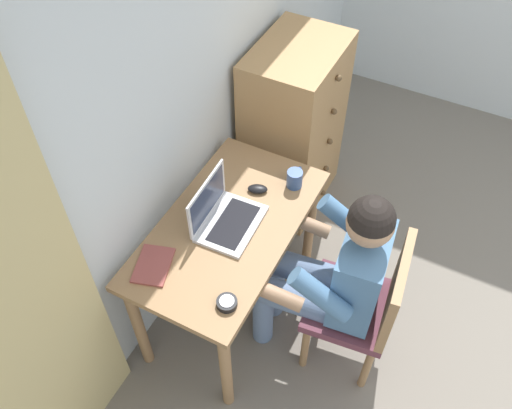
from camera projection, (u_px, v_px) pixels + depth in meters
The scene contains 11 objects.
wall_back at pixel (184, 82), 2.48m from camera, with size 4.80×0.05×2.50m, color silver.
curtain_panel at pixel (20, 298), 1.85m from camera, with size 0.57×0.03×2.28m, color #CCB77A.
desk at pixel (229, 240), 2.66m from camera, with size 1.10×0.61×0.74m.
dresser at pixel (293, 129), 3.30m from camera, with size 0.63×0.48×1.13m.
chair at pixel (366, 304), 2.59m from camera, with size 0.46×0.45×0.87m.
person_seated at pixel (333, 271), 2.50m from camera, with size 0.57×0.61×1.18m.
laptop at pixel (223, 215), 2.55m from camera, with size 0.35×0.27×0.24m.
computer_mouse at pixel (258, 189), 2.71m from camera, with size 0.06×0.10×0.03m, color black.
desk_clock at pixel (227, 303), 2.28m from camera, with size 0.09×0.09×0.03m.
notebook_pad at pixel (153, 265), 2.41m from camera, with size 0.21×0.15×0.01m, color #994742.
coffee_mug at pixel (295, 178), 2.71m from camera, with size 0.12×0.08×0.09m.
Camera 1 is at (-1.68, 0.96, 2.74)m, focal length 37.89 mm.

